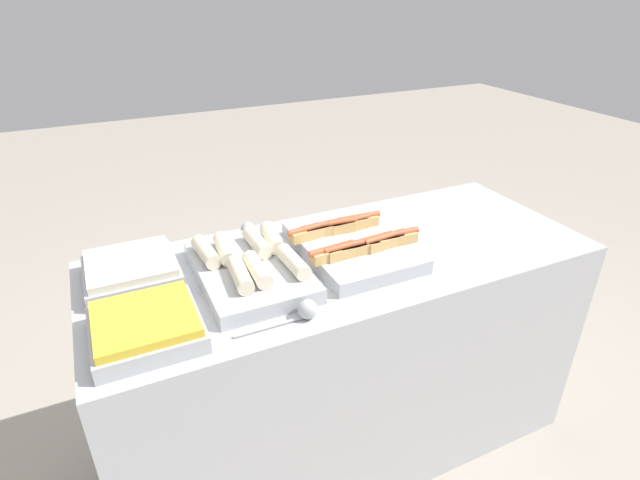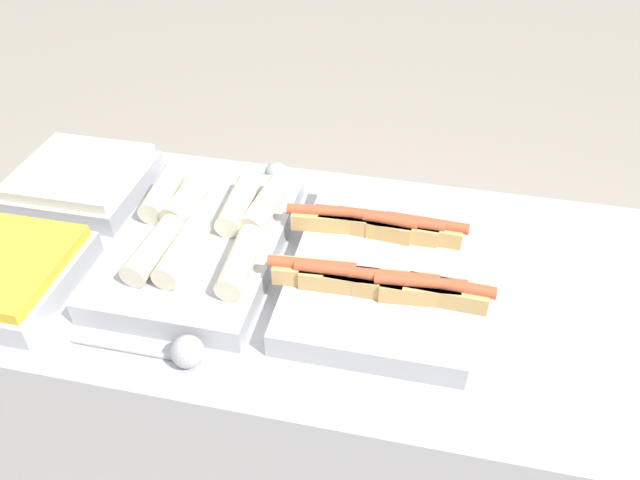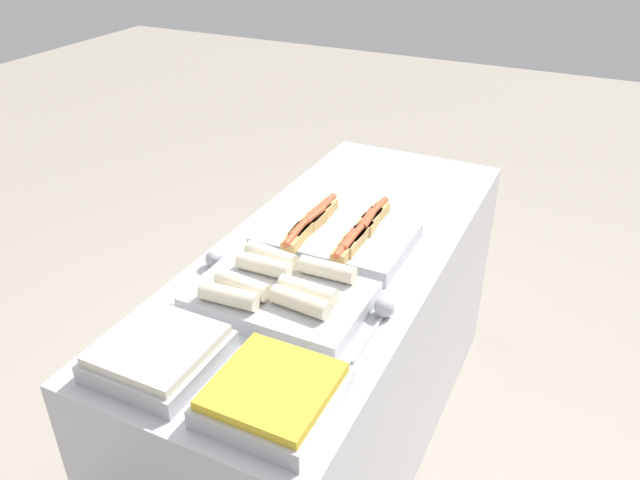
# 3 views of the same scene
# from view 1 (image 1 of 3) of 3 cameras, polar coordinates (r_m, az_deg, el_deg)

# --- Properties ---
(ground_plane) EXTENTS (12.00, 12.00, 0.00)m
(ground_plane) POSITION_cam_1_polar(r_m,az_deg,el_deg) (2.32, 2.40, -21.11)
(ground_plane) COLOR #ADA393
(counter) EXTENTS (1.76, 0.71, 0.89)m
(counter) POSITION_cam_1_polar(r_m,az_deg,el_deg) (2.00, 2.65, -12.76)
(counter) COLOR #B7BABF
(counter) RESTS_ON ground_plane
(tray_hotdogs) EXTENTS (0.42, 0.47, 0.10)m
(tray_hotdogs) POSITION_cam_1_polar(r_m,az_deg,el_deg) (1.74, 3.67, -0.42)
(tray_hotdogs) COLOR #B7BABF
(tray_hotdogs) RESTS_ON counter
(tray_wraps) EXTENTS (0.32, 0.48, 0.10)m
(tray_wraps) POSITION_cam_1_polar(r_m,az_deg,el_deg) (1.62, -8.02, -2.99)
(tray_wraps) COLOR #B7BABF
(tray_wraps) RESTS_ON counter
(tray_side_front) EXTENTS (0.28, 0.28, 0.07)m
(tray_side_front) POSITION_cam_1_polar(r_m,az_deg,el_deg) (1.43, -19.26, -9.33)
(tray_side_front) COLOR #B7BABF
(tray_side_front) RESTS_ON counter
(tray_side_back) EXTENTS (0.28, 0.28, 0.07)m
(tray_side_back) POSITION_cam_1_polar(r_m,az_deg,el_deg) (1.70, -20.76, -3.24)
(tray_side_back) COLOR #B7BABF
(tray_side_back) RESTS_ON counter
(serving_spoon_near) EXTENTS (0.25, 0.06, 0.06)m
(serving_spoon_near) POSITION_cam_1_polar(r_m,az_deg,el_deg) (1.42, -1.86, -8.10)
(serving_spoon_near) COLOR #B2B5BA
(serving_spoon_near) RESTS_ON counter
(serving_spoon_far) EXTENTS (0.26, 0.06, 0.06)m
(serving_spoon_far) POSITION_cam_1_polar(r_m,az_deg,el_deg) (1.87, -8.54, 1.05)
(serving_spoon_far) COLOR #B2B5BA
(serving_spoon_far) RESTS_ON counter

